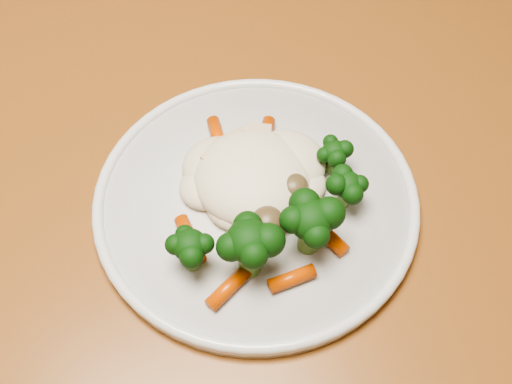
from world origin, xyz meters
TOP-DOWN VIEW (x-y plane):
  - dining_table at (0.06, -0.13)m, footprint 1.27×0.93m
  - plate at (0.02, -0.13)m, footprint 0.28×0.28m
  - meal at (0.03, -0.15)m, footprint 0.18×0.19m

SIDE VIEW (x-z plane):
  - dining_table at x=0.06m, z-range 0.27..1.02m
  - plate at x=0.02m, z-range 0.75..0.76m
  - meal at x=0.03m, z-range 0.76..0.81m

